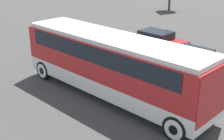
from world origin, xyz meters
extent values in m
plane|color=#423F3D|center=(0.00, 0.00, 0.00)|extent=(120.00, 120.00, 0.00)
cube|color=silver|center=(0.00, 0.00, 0.84)|extent=(11.01, 2.53, 0.76)
cube|color=red|center=(0.00, 0.00, 2.11)|extent=(11.01, 2.53, 1.78)
cube|color=black|center=(0.00, 0.00, 2.55)|extent=(9.69, 2.57, 0.80)
cube|color=silver|center=(0.00, 0.00, 3.11)|extent=(10.79, 2.33, 0.22)
cube|color=red|center=(5.35, 0.00, 1.86)|extent=(0.36, 2.43, 2.03)
cylinder|color=black|center=(4.64, -1.16, 0.54)|extent=(1.08, 0.28, 1.08)
cylinder|color=silver|center=(4.64, -1.16, 0.54)|extent=(0.85, 0.30, 0.85)
cylinder|color=black|center=(4.64, -1.16, 0.54)|extent=(0.41, 0.32, 0.41)
cylinder|color=black|center=(4.64, 1.16, 0.54)|extent=(1.08, 0.28, 1.08)
cylinder|color=silver|center=(4.64, 1.16, 0.54)|extent=(0.85, 0.30, 0.85)
cylinder|color=black|center=(4.64, 1.16, 0.54)|extent=(0.41, 0.32, 0.41)
cylinder|color=black|center=(-4.47, -1.16, 0.54)|extent=(1.08, 0.28, 1.08)
cylinder|color=silver|center=(-4.47, -1.16, 0.54)|extent=(0.85, 0.30, 0.85)
cylinder|color=black|center=(-4.47, -1.16, 0.54)|extent=(0.41, 0.32, 0.41)
cylinder|color=black|center=(-4.47, 1.16, 0.54)|extent=(1.08, 0.28, 1.08)
cylinder|color=silver|center=(-4.47, 1.16, 0.54)|extent=(0.85, 0.30, 0.85)
cylinder|color=black|center=(-4.47, 1.16, 0.54)|extent=(0.41, 0.32, 0.41)
cube|color=#7A6B5B|center=(1.19, 6.16, 0.57)|extent=(4.27, 1.73, 0.67)
cube|color=black|center=(1.01, 6.16, 1.17)|extent=(2.22, 1.56, 0.53)
cylinder|color=black|center=(2.88, 5.39, 0.32)|extent=(0.63, 0.22, 0.63)
cylinder|color=black|center=(2.88, 5.39, 0.32)|extent=(0.24, 0.26, 0.24)
cylinder|color=black|center=(-0.51, 5.39, 0.32)|extent=(0.63, 0.22, 0.63)
cylinder|color=black|center=(-0.51, 5.39, 0.32)|extent=(0.24, 0.26, 0.24)
cylinder|color=black|center=(-0.51, 6.94, 0.32)|extent=(0.63, 0.22, 0.63)
cylinder|color=black|center=(-0.51, 6.94, 0.32)|extent=(0.24, 0.26, 0.24)
cube|color=maroon|center=(-3.23, 8.27, 0.55)|extent=(4.52, 1.89, 0.60)
cube|color=black|center=(-3.41, 8.27, 1.12)|extent=(2.35, 1.70, 0.54)
cylinder|color=black|center=(-1.43, 7.42, 0.33)|extent=(0.65, 0.22, 0.65)
cylinder|color=black|center=(-1.43, 7.42, 0.33)|extent=(0.25, 0.26, 0.25)
cylinder|color=black|center=(-1.43, 9.13, 0.33)|extent=(0.65, 0.22, 0.65)
cylinder|color=black|center=(-1.43, 9.13, 0.33)|extent=(0.25, 0.26, 0.25)
cylinder|color=black|center=(-5.04, 7.42, 0.33)|extent=(0.65, 0.22, 0.65)
cylinder|color=black|center=(-5.04, 7.42, 0.33)|extent=(0.25, 0.26, 0.25)
cylinder|color=black|center=(-5.04, 9.13, 0.33)|extent=(0.65, 0.22, 0.65)
cylinder|color=black|center=(-5.04, 9.13, 0.33)|extent=(0.25, 0.26, 0.25)
cylinder|color=brown|center=(-11.90, 22.34, 1.09)|extent=(0.28, 0.28, 2.18)
camera|label=1|loc=(10.29, -10.52, 7.17)|focal=50.00mm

